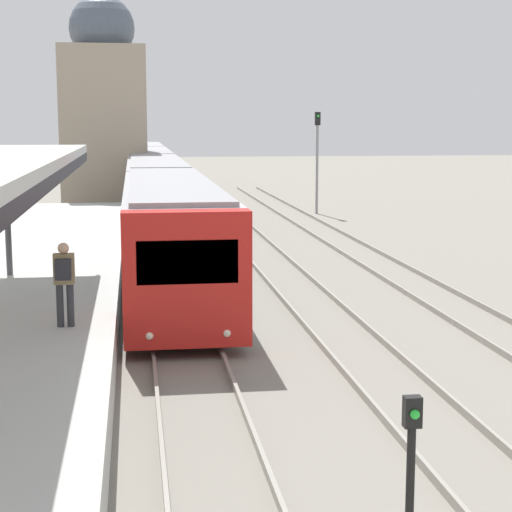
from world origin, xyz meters
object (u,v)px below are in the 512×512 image
object	(u,v)px
person_on_platform	(64,277)
signal_mast_far	(317,151)
train_near	(153,181)
signal_post_near	(411,456)

from	to	relation	value
person_on_platform	signal_mast_far	xyz separation A→B (m)	(11.15, 28.44, 1.48)
train_near	signal_post_near	world-z (taller)	train_near
person_on_platform	signal_mast_far	bearing A→B (deg)	68.59
person_on_platform	train_near	distance (m)	29.74
person_on_platform	signal_post_near	xyz separation A→B (m)	(4.43, -7.81, -0.76)
person_on_platform	signal_post_near	world-z (taller)	person_on_platform
train_near	signal_post_near	size ratio (longest dim) A/B	31.72
signal_mast_far	person_on_platform	bearing A→B (deg)	-111.41
train_near	signal_post_near	xyz separation A→B (m)	(2.01, -37.45, -0.64)
person_on_platform	train_near	xyz separation A→B (m)	(2.43, 29.64, -0.12)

